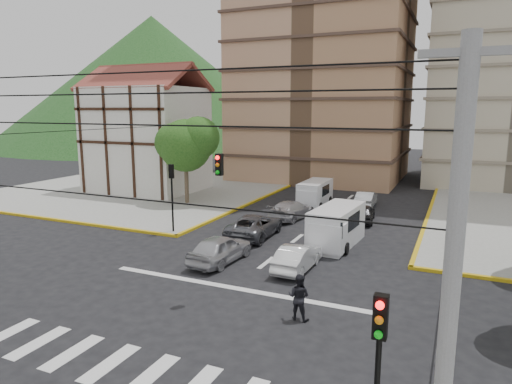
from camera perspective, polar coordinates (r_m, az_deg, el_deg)
The scene contains 21 objects.
ground at distance 20.28m, azimuth -4.36°, elevation -13.05°, with size 160.00×160.00×0.00m, color black.
sidewalk_nw at distance 47.13m, azimuth -14.17°, elevation 0.35°, with size 26.00×26.00×0.15m, color gray.
crosswalk_stripes at distance 15.86m, azimuth -15.48°, elevation -20.54°, with size 12.00×2.40×0.01m, color silver.
stop_line at distance 21.25m, azimuth -2.79°, elevation -11.88°, with size 13.00×0.40×0.01m, color silver.
tudor_building at distance 45.91m, azimuth -13.47°, elevation 6.63°, with size 10.80×8.05×12.23m.
distant_hill at distance 107.59m, azimuth -12.66°, elevation 13.35°, with size 70.00×70.00×28.00m, color #174416.
park_fence at distance 22.31m, azimuth 23.04°, elevation -11.65°, with size 0.10×22.50×1.66m, color black, non-canonical shape.
tree_tudor at distance 38.57m, azimuth -8.68°, elevation 6.07°, with size 5.39×4.40×7.43m.
traffic_light_se at distance 9.91m, azimuth 15.01°, elevation -19.99°, with size 0.28×0.22×4.40m.
traffic_light_nw at distance 29.78m, azimuth -10.48°, elevation 0.67°, with size 0.28×0.22×4.40m.
traffic_light_hanging at distance 16.99m, azimuth -7.92°, elevation 3.00°, with size 18.00×9.12×0.92m.
utility_pole_se at distance 8.01m, azimuth 22.90°, elevation -14.81°, with size 1.40×0.28×9.00m.
van_right_lane at distance 27.38m, azimuth 9.90°, elevation -4.41°, with size 2.41×5.29×2.32m.
van_left_lane at distance 38.19m, azimuth 7.28°, elevation -0.30°, with size 1.97×4.64×2.08m.
car_silver_front_left at distance 24.39m, azimuth -4.51°, elevation -7.07°, with size 1.77×4.41×1.50m, color #B3B2B7.
car_white_front_right at distance 23.35m, azimuth 5.20°, elevation -8.12°, with size 1.40×4.00×1.32m, color white.
car_grey_mid_left at distance 29.10m, azimuth -0.15°, elevation -4.20°, with size 2.38×5.16×1.43m, color #5A5C62.
car_silver_rear_left at distance 33.81m, azimuth 4.47°, elevation -2.22°, with size 1.91×4.69×1.36m, color #B3B2B7.
car_darkgrey_mid_right at distance 33.70m, azimuth 13.23°, elevation -2.56°, with size 1.55×3.86×1.32m, color #252528.
car_white_rear_right at distance 38.93m, azimuth 13.59°, elevation -0.85°, with size 1.38×3.95×1.30m, color silver.
pedestrian_crosswalk at distance 18.10m, azimuth 5.37°, elevation -12.92°, with size 0.89×0.69×1.82m, color black.
Camera 1 is at (8.98, -16.30, 8.07)m, focal length 32.00 mm.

